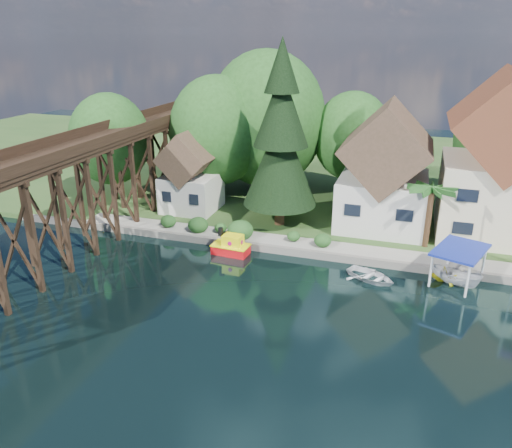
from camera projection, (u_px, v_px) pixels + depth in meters
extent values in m
plane|color=black|center=(252.00, 301.00, 33.50)|extent=(140.00, 140.00, 0.00)
cube|color=#27491D|center=(336.00, 171.00, 63.57)|extent=(140.00, 52.00, 0.50)
cube|color=slate|center=(332.00, 257.00, 39.33)|extent=(60.00, 0.40, 0.62)
cube|color=gray|center=(359.00, 251.00, 39.83)|extent=(50.00, 2.60, 0.06)
cube|color=black|center=(13.00, 235.00, 33.80)|extent=(4.00, 0.36, 8.00)
cube|color=black|center=(45.00, 220.00, 36.64)|extent=(4.00, 0.36, 8.00)
cube|color=black|center=(73.00, 206.00, 39.48)|extent=(4.00, 0.36, 8.00)
cube|color=black|center=(97.00, 194.00, 42.32)|extent=(4.00, 0.36, 8.00)
cube|color=black|center=(118.00, 184.00, 45.16)|extent=(4.00, 0.36, 8.00)
cube|color=black|center=(136.00, 175.00, 48.00)|extent=(4.00, 0.36, 8.00)
cube|color=black|center=(152.00, 167.00, 50.84)|extent=(4.00, 0.36, 8.00)
cube|color=black|center=(167.00, 160.00, 53.68)|extent=(4.00, 0.36, 8.00)
cube|color=black|center=(180.00, 153.00, 56.52)|extent=(4.00, 0.36, 8.00)
cube|color=black|center=(192.00, 148.00, 59.35)|extent=(4.00, 0.36, 8.00)
cube|color=black|center=(70.00, 147.00, 41.00)|extent=(0.35, 44.00, 0.35)
cube|color=black|center=(107.00, 150.00, 40.00)|extent=(0.35, 44.00, 0.35)
cube|color=black|center=(88.00, 145.00, 40.39)|extent=(4.00, 44.00, 0.30)
cube|color=black|center=(66.00, 136.00, 40.77)|extent=(0.12, 44.00, 0.80)
cube|color=black|center=(108.00, 139.00, 39.62)|extent=(0.12, 44.00, 0.80)
cube|color=silver|center=(382.00, 201.00, 44.69)|extent=(7.50, 8.00, 4.50)
cube|color=#483626|center=(387.00, 146.00, 42.90)|extent=(7.64, 8.64, 7.64)
cube|color=black|center=(352.00, 210.00, 41.63)|extent=(1.35, 0.08, 1.00)
cube|color=black|center=(404.00, 216.00, 40.42)|extent=(1.35, 0.08, 1.00)
cube|color=beige|center=(492.00, 198.00, 42.19)|extent=(8.50, 8.50, 6.50)
cube|color=brown|center=(506.00, 123.00, 39.91)|extent=(8.65, 9.18, 8.65)
cube|color=black|center=(466.00, 207.00, 38.95)|extent=(1.53, 0.08, 1.00)
cube|color=silver|center=(192.00, 192.00, 48.70)|extent=(5.00, 5.00, 3.50)
cube|color=#483626|center=(190.00, 157.00, 47.42)|extent=(5.09, 5.40, 5.09)
cube|color=black|center=(167.00, 197.00, 46.79)|extent=(0.90, 0.08, 1.00)
cube|color=black|center=(194.00, 200.00, 45.99)|extent=(0.90, 0.08, 1.00)
cylinder|color=#382314|center=(218.00, 176.00, 52.23)|extent=(0.50, 0.50, 4.50)
ellipsoid|color=#214B1A|center=(217.00, 131.00, 50.51)|extent=(4.40, 4.40, 5.06)
cylinder|color=#382314|center=(266.00, 168.00, 54.55)|extent=(0.50, 0.50, 4.95)
ellipsoid|color=#214B1A|center=(266.00, 120.00, 52.66)|extent=(5.00, 5.00, 5.75)
cylinder|color=#382314|center=(349.00, 176.00, 53.02)|extent=(0.50, 0.50, 4.05)
ellipsoid|color=#214B1A|center=(352.00, 136.00, 51.47)|extent=(4.00, 4.00, 4.60)
cylinder|color=#382314|center=(504.00, 187.00, 48.63)|extent=(0.50, 0.50, 4.50)
cylinder|color=#382314|center=(114.00, 180.00, 51.63)|extent=(0.50, 0.50, 4.05)
ellipsoid|color=#214B1A|center=(110.00, 139.00, 50.09)|extent=(4.00, 4.00, 4.60)
ellipsoid|color=#1D4518|center=(198.00, 224.00, 43.50)|extent=(1.98, 1.98, 1.53)
ellipsoid|color=#1D4518|center=(221.00, 227.00, 43.25)|extent=(1.54, 1.54, 1.19)
ellipsoid|color=#1D4518|center=(240.00, 229.00, 42.14)|extent=(2.20, 2.20, 1.70)
ellipsoid|color=#1D4518|center=(168.00, 220.00, 44.57)|extent=(1.76, 1.76, 1.36)
ellipsoid|color=#1D4518|center=(294.00, 235.00, 41.47)|extent=(1.54, 1.54, 1.19)
ellipsoid|color=#1D4518|center=(323.00, 239.00, 40.46)|extent=(1.76, 1.76, 1.36)
cylinder|color=#382314|center=(280.00, 208.00, 45.03)|extent=(0.89, 0.89, 2.98)
cone|color=black|center=(281.00, 160.00, 43.41)|extent=(6.55, 6.55, 7.94)
cone|color=black|center=(281.00, 108.00, 41.80)|extent=(4.77, 4.77, 6.45)
cone|color=black|center=(282.00, 65.00, 40.54)|extent=(2.98, 2.98, 4.47)
cylinder|color=#382314|center=(428.00, 220.00, 39.97)|extent=(0.47, 0.47, 4.66)
ellipsoid|color=#194D1B|center=(432.00, 189.00, 39.05)|extent=(4.37, 4.37, 1.06)
cube|color=red|center=(231.00, 250.00, 40.53)|extent=(3.01, 1.75, 0.77)
cube|color=#FFF70D|center=(231.00, 245.00, 40.38)|extent=(3.11, 1.85, 0.10)
cube|color=#FFF70D|center=(233.00, 241.00, 40.17)|extent=(1.63, 1.27, 0.97)
cylinder|color=black|center=(221.00, 232.00, 40.31)|extent=(0.43, 0.43, 0.68)
cylinder|color=#B10D68|center=(230.00, 244.00, 39.65)|extent=(0.35, 0.10, 0.35)
cylinder|color=#B10D68|center=(236.00, 238.00, 40.68)|extent=(0.35, 0.10, 0.35)
cylinder|color=#B10D68|center=(242.00, 242.00, 39.89)|extent=(0.10, 0.35, 0.35)
imported|color=white|center=(371.00, 275.00, 36.25)|extent=(4.50, 4.02, 0.77)
imported|color=silver|center=(456.00, 276.00, 35.41)|extent=(3.78, 2.48, 1.37)
cube|color=#182BA0|center=(460.00, 250.00, 34.67)|extent=(4.35, 5.16, 0.16)
cylinder|color=white|center=(468.00, 281.00, 33.00)|extent=(0.16, 0.16, 2.47)
cylinder|color=white|center=(484.00, 261.00, 35.80)|extent=(0.16, 0.16, 2.47)
cylinder|color=white|center=(431.00, 271.00, 34.42)|extent=(0.16, 0.16, 2.47)
cylinder|color=white|center=(449.00, 252.00, 37.23)|extent=(0.16, 0.16, 2.47)
imported|color=yellow|center=(446.00, 273.00, 36.08)|extent=(2.86, 2.67, 1.22)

